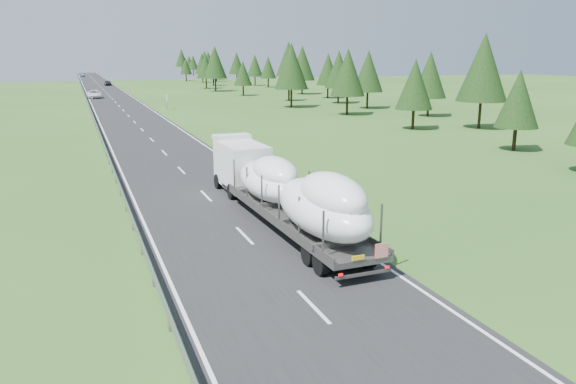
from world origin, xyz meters
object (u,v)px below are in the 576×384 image
object	(u,v)px
highway_sign	(167,99)
boat_truck	(284,187)
distant_car_dark	(108,83)
distant_car_blue	(83,75)
distant_van	(95,94)

from	to	relation	value
highway_sign	boat_truck	bearing A→B (deg)	-93.81
boat_truck	distant_car_dark	xyz separation A→B (m)	(-0.05, 153.99, -1.41)
highway_sign	distant_car_dark	world-z (taller)	highway_sign
highway_sign	distant_car_blue	size ratio (longest dim) A/B	0.62
distant_van	distant_car_blue	world-z (taller)	distant_van
boat_truck	distant_car_dark	bearing A→B (deg)	90.02
boat_truck	distant_car_blue	distance (m)	234.68
distant_car_dark	distant_car_blue	world-z (taller)	distant_car_dark
highway_sign	distant_car_dark	xyz separation A→B (m)	(-4.72, 83.91, -1.02)
distant_car_blue	highway_sign	bearing A→B (deg)	-87.79
highway_sign	distant_car_dark	size ratio (longest dim) A/B	0.56
boat_truck	highway_sign	bearing A→B (deg)	86.19
boat_truck	distant_car_dark	world-z (taller)	boat_truck
distant_van	distant_car_blue	distance (m)	132.64
highway_sign	boat_truck	distance (m)	70.24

